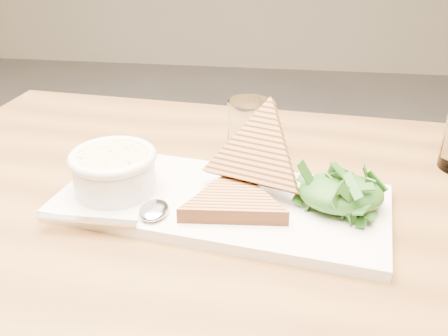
# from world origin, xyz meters

# --- Properties ---
(table_top) EXTENTS (1.39, 0.99, 0.04)m
(table_top) POSITION_xyz_m (0.15, -0.21, 0.70)
(table_top) COLOR brown
(table_top) RESTS_ON ground
(table_leg_bl) EXTENTS (0.06, 0.06, 0.68)m
(table_leg_bl) POSITION_xyz_m (-0.46, 0.18, 0.34)
(table_leg_bl) COLOR brown
(table_leg_bl) RESTS_ON ground
(platter) EXTENTS (0.46, 0.26, 0.02)m
(platter) POSITION_xyz_m (0.02, -0.14, 0.73)
(platter) COLOR white
(platter) RESTS_ON table_top
(soup_bowl) EXTENTS (0.11, 0.11, 0.04)m
(soup_bowl) POSITION_xyz_m (-0.12, -0.14, 0.76)
(soup_bowl) COLOR white
(soup_bowl) RESTS_ON platter
(soup) EXTENTS (0.09, 0.09, 0.01)m
(soup) POSITION_xyz_m (-0.12, -0.14, 0.79)
(soup) COLOR beige
(soup) RESTS_ON soup_bowl
(bowl_rim) EXTENTS (0.12, 0.12, 0.01)m
(bowl_rim) POSITION_xyz_m (-0.12, -0.14, 0.79)
(bowl_rim) COLOR white
(bowl_rim) RESTS_ON soup_bowl
(sandwich_flat) EXTENTS (0.17, 0.17, 0.02)m
(sandwich_flat) POSITION_xyz_m (0.04, -0.16, 0.75)
(sandwich_flat) COLOR #B27B42
(sandwich_flat) RESTS_ON platter
(sandwich_lean) EXTENTS (0.20, 0.21, 0.18)m
(sandwich_lean) POSITION_xyz_m (0.07, -0.11, 0.79)
(sandwich_lean) COLOR #B27B42
(sandwich_lean) RESTS_ON sandwich_flat
(salad_base) EXTENTS (0.11, 0.09, 0.04)m
(salad_base) POSITION_xyz_m (0.18, -0.14, 0.76)
(salad_base) COLOR #194A15
(salad_base) RESTS_ON platter
(arugula_pile) EXTENTS (0.11, 0.10, 0.05)m
(arugula_pile) POSITION_xyz_m (0.18, -0.14, 0.77)
(arugula_pile) COLOR #316421
(arugula_pile) RESTS_ON platter
(spoon_bowl) EXTENTS (0.04, 0.05, 0.01)m
(spoon_bowl) POSITION_xyz_m (-0.05, -0.19, 0.75)
(spoon_bowl) COLOR silver
(spoon_bowl) RESTS_ON platter
(spoon_handle) EXTENTS (0.13, 0.01, 0.00)m
(spoon_handle) POSITION_xyz_m (-0.13, -0.22, 0.74)
(spoon_handle) COLOR silver
(spoon_handle) RESTS_ON platter
(glass_near) EXTENTS (0.07, 0.07, 0.10)m
(glass_near) POSITION_xyz_m (0.05, 0.00, 0.78)
(glass_near) COLOR white
(glass_near) RESTS_ON table_top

